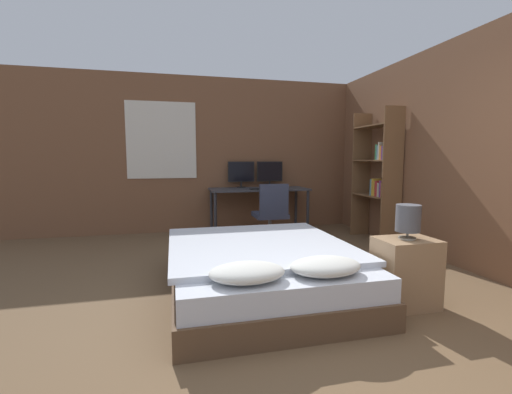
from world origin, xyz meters
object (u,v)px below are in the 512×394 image
Objects in this scene: keyboard at (262,189)px; nightstand at (405,273)px; monitor_right at (270,173)px; computer_mouse at (279,188)px; bedside_lamp at (408,219)px; desk at (259,193)px; bookshelf at (379,172)px; bed at (261,269)px; office_chair at (271,218)px; monitor_left at (241,173)px.

nightstand is at bearing -80.70° from keyboard.
computer_mouse is (0.03, -0.48, -0.24)m from monitor_right.
bedside_lamp is 3.28m from desk.
bookshelf reaches higher than keyboard.
computer_mouse is at bearing -85.92° from monitor_right.
monitor_right is at bearing 42.22° from desk.
monitor_right is (-0.23, 3.48, 0.27)m from bedside_lamp.
nightstand is (1.14, -0.60, 0.07)m from bed.
bed is 1.29m from nightstand.
desk is 0.39m from computer_mouse.
office_chair reaches higher than keyboard.
monitor_left is 1.19m from office_chair.
bookshelf is (1.13, 2.16, 0.31)m from bedside_lamp.
computer_mouse is at bearing 93.71° from nightstand.
bookshelf reaches higher than nightstand.
bed is at bearing -145.46° from bookshelf.
bed is at bearing -97.53° from monitor_left.
bed is 4.36× the size of monitor_right.
bed is 2.76m from desk.
nightstand is at bearing -27.66° from bed.
monitor_right is at bearing 94.08° from computer_mouse.
bookshelf is (1.36, -1.32, 0.05)m from monitor_right.
monitor_left is (-0.76, 3.48, 0.74)m from nightstand.
bed is at bearing -104.98° from keyboard.
computer_mouse is at bearing -38.40° from desk.
monitor_right is at bearing 60.97° from keyboard.
bookshelf reaches higher than monitor_left.
bedside_lamp is (1.14, -0.60, 0.54)m from bed.
office_chair is at bearing -73.63° from monitor_left.
monitor_right is at bearing 0.00° from monitor_left.
bedside_lamp is 0.17× the size of desk.
monitor_right is (0.53, 0.00, 0.00)m from monitor_left.
monitor_right is 0.54m from computer_mouse.
monitor_left is at bearing 82.47° from bed.
monitor_left is 0.52× the size of office_chair.
keyboard is (-0.26, -0.48, -0.25)m from monitor_right.
office_chair is 0.45× the size of bookshelf.
nightstand is 3.57m from monitor_right.
bedside_lamp is 0.71× the size of keyboard.
monitor_right is at bearing 93.76° from nightstand.
office_chair is at bearing -104.77° from monitor_right.
bedside_lamp reaches higher than keyboard.
bedside_lamp is at bearing -79.32° from office_chair.
bedside_lamp is 0.15× the size of bookshelf.
monitor_left is at bearing 137.78° from desk.
bed is 3.13m from monitor_right.
bed is 2.28× the size of office_chair.
desk is 0.78m from office_chair.
nightstand is 0.47m from bedside_lamp.
desk is 1.86× the size of office_chair.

